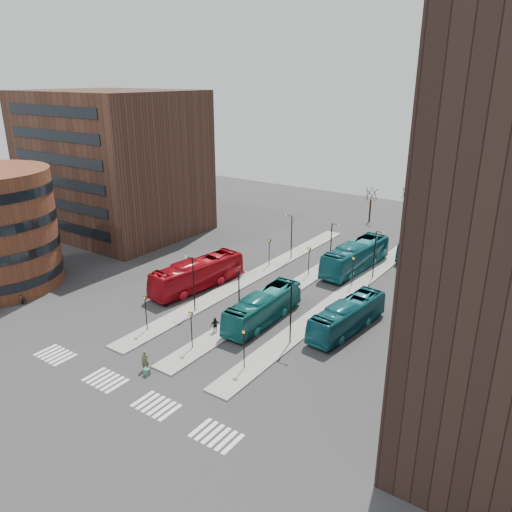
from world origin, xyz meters
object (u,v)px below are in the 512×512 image
Objects in this scene: teal_bus_a at (263,307)px; commuter_c at (233,314)px; teal_bus_c at (347,316)px; commuter_b at (215,325)px; teal_bus_d at (421,245)px; commuter_a at (166,300)px; red_bus at (198,274)px; bicycle_far at (22,299)px; bicycle_mid at (19,298)px; suitcase at (147,372)px; traveller at (145,361)px; teal_bus_b at (356,256)px.

teal_bus_a is 3.18m from commuter_c.
commuter_b is at bearing -135.83° from teal_bus_c.
commuter_b is (-9.42, -34.23, -0.75)m from teal_bus_d.
teal_bus_a is 7.46× the size of commuter_a.
red_bus is 9.96m from commuter_c.
commuter_b is 23.44m from bicycle_far.
red_bus is 6.93× the size of bicycle_mid.
teal_bus_c is 7.23× the size of commuter_a.
teal_bus_d reaches higher than teal_bus_c.
traveller reaches higher than suitcase.
red_bus is 8.21× the size of bicycle_far.
teal_bus_a is 6.21× the size of traveller.
teal_bus_b reaches higher than traveller.
commuter_b is (8.37, -1.64, 0.08)m from commuter_a.
teal_bus_d reaches higher than bicycle_far.
commuter_b is (0.07, 9.07, 0.54)m from suitcase.
bicycle_mid is (-31.82, -41.44, -1.04)m from teal_bus_d.
red_bus is 7.51× the size of commuter_c.
commuter_b is 0.99× the size of commuter_c.
commuter_c is at bearing -96.84° from teal_bus_b.
suitcase is 0.40× the size of commuter_a.
teal_bus_d is at bearing 63.31° from red_bus.
commuter_c is at bearing -19.78° from red_bus.
red_bus reaches higher than teal_bus_d.
teal_bus_b reaches higher than bicycle_far.
commuter_a is 0.90× the size of commuter_b.
commuter_b reaches higher than bicycle_mid.
red_bus is 11.58m from commuter_b.
traveller is (-11.14, -16.66, -0.62)m from teal_bus_c.
red_bus is 20.06m from bicycle_mid.
teal_bus_d reaches higher than commuter_b.
suitcase is 22.44m from bicycle_far.
teal_bus_c is 11.61m from commuter_c.
traveller reaches higher than bicycle_far.
commuter_a is 0.82× the size of bicycle_mid.
red_bus reaches higher than commuter_a.
teal_bus_b is 40.90m from bicycle_mid.
bicycle_far is at bearing 164.55° from suitcase.
traveller is at bearing -104.47° from teal_bus_a.
commuter_b is at bearing -176.94° from commuter_a.
teal_bus_a reaches higher than commuter_c.
commuter_b is (-4.08, -23.92, -1.00)m from teal_bus_b.
commuter_a is (0.42, -5.83, -1.02)m from red_bus.
teal_bus_a is 11.32m from commuter_a.
teal_bus_c is 6.51× the size of commuter_b.
teal_bus_a is at bearing -99.95° from teal_bus_d.
red_bus is at bearing 73.98° from traveller.
bicycle_far is (-31.82, -41.11, -1.18)m from teal_bus_d.
traveller is at bearing -55.81° from red_bus.
commuter_a is 16.42m from bicycle_far.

